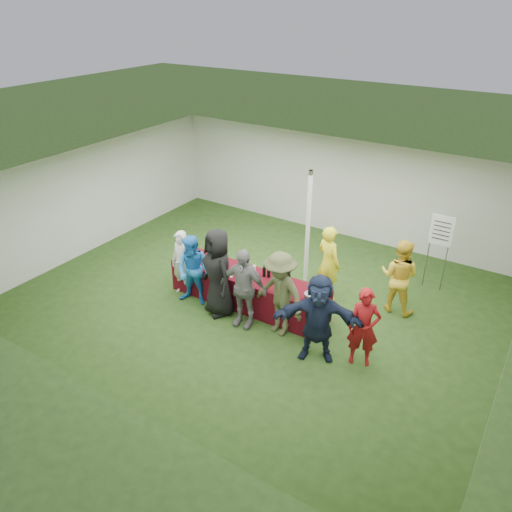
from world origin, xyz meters
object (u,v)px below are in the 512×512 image
Objects in this scene: dump_bucket at (311,298)px; customer_6 at (364,328)px; serving_table at (248,290)px; customer_2 at (218,272)px; customer_0 at (182,263)px; customer_1 at (193,271)px; staff_pourer at (328,263)px; customer_3 at (243,288)px; staff_back at (399,276)px; customer_5 at (318,318)px; wine_list_sign at (441,236)px; customer_4 at (280,294)px.

dump_bucket is 0.16× the size of customer_6.
customer_2 is (-0.37, -0.56, 0.58)m from serving_table.
customer_0 is 0.49m from customer_1.
dump_bucket is at bearing 124.43° from staff_pourer.
customer_2 is at bearing 165.24° from customer_3.
staff_back reaches higher than customer_0.
staff_pourer is 2.90m from customer_1.
customer_5 is (1.72, -0.13, 0.01)m from customer_3.
customer_0 is 0.88× the size of customer_5.
staff_pourer reaches higher than serving_table.
wine_list_sign reaches higher than customer_5.
wine_list_sign is 3.41m from customer_6.
staff_pourer is (-1.87, -1.68, -0.45)m from wine_list_sign.
customer_2 is (-3.12, -2.08, 0.13)m from staff_back.
customer_4 is 1.01m from customer_5.
staff_back reaches higher than dump_bucket.
staff_back is at bearing 63.33° from customer_4.
customer_0 is (-4.66, -3.24, -0.56)m from wine_list_sign.
customer_2 is at bearing -164.20° from customer_4.
customer_0 is at bearing 52.06° from staff_pourer.
customer_1 reaches higher than dump_bucket.
customer_5 is at bearing 133.16° from staff_pourer.
serving_table is 4.37m from wine_list_sign.
customer_1 is (-2.33, -1.73, -0.07)m from staff_pourer.
serving_table is at bearing 19.37° from customer_0.
customer_4 reaches higher than serving_table.
customer_1 reaches higher than customer_0.
customer_6 is at bearing -2.03° from customer_5.
dump_bucket is 1.35m from customer_3.
customer_0 is at bearing -145.14° from wine_list_sign.
wine_list_sign reaches higher than customer_3.
serving_table is 2.08× the size of customer_5.
dump_bucket is at bearing 40.98° from customer_4.
customer_3 is (-0.99, -1.82, -0.01)m from staff_pourer.
customer_0 is 3.54m from customer_5.
customer_4 is (0.75, 0.16, 0.03)m from customer_3.
customer_3 is 2.48m from customer_6.
serving_table is 3.18m from staff_back.
customer_6 is at bearing -10.04° from serving_table.
customer_0 is at bearing -165.23° from serving_table.
customer_3 is at bearing -129.22° from wine_list_sign.
dump_bucket is 0.15× the size of staff_back.
serving_table is at bearing 148.71° from customer_6.
customer_2 is 1.43m from customer_4.
dump_bucket is 2.63m from customer_1.
customer_6 is (-0.38, -3.35, -0.54)m from wine_list_sign.
serving_table is 14.49× the size of dump_bucket.
customer_4 is (-0.52, -0.28, 0.05)m from dump_bucket.
customer_5 is (0.44, -0.56, 0.03)m from dump_bucket.
wine_list_sign is 1.16× the size of customer_6.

